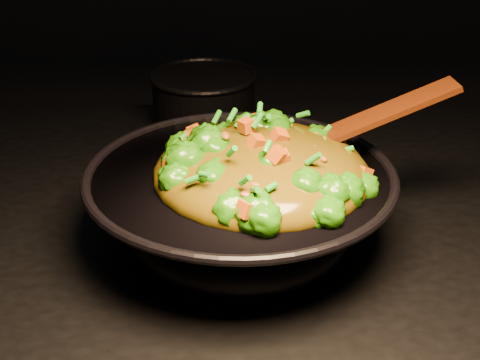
{
  "coord_description": "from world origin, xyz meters",
  "views": [
    {
      "loc": [
        0.03,
        -0.92,
        1.43
      ],
      "look_at": [
        0.05,
        -0.1,
        1.0
      ],
      "focal_mm": 50.0,
      "sensor_mm": 36.0,
      "label": 1
    }
  ],
  "objects": [
    {
      "name": "stir_fry",
      "position": [
        0.08,
        -0.12,
        1.07
      ],
      "size": [
        0.31,
        0.31,
        0.1
      ],
      "primitive_type": null,
      "rotation": [
        0.0,
        0.0,
        0.06
      ],
      "color": "#297B08",
      "rests_on": "wok"
    },
    {
      "name": "spatula",
      "position": [
        0.21,
        -0.07,
        1.07
      ],
      "size": [
        0.29,
        0.07,
        0.12
      ],
      "primitive_type": "cube",
      "rotation": [
        0.0,
        -0.38,
        0.08
      ],
      "color": "#360F05",
      "rests_on": "wok"
    },
    {
      "name": "back_pot",
      "position": [
        -0.01,
        0.32,
        0.96
      ],
      "size": [
        0.25,
        0.25,
        0.11
      ],
      "primitive_type": "cylinder",
      "rotation": [
        0.0,
        0.0,
        -0.3
      ],
      "color": "black",
      "rests_on": "stovetop"
    },
    {
      "name": "wok",
      "position": [
        0.05,
        -0.11,
        0.96
      ],
      "size": [
        0.42,
        0.42,
        0.12
      ],
      "primitive_type": null,
      "rotation": [
        0.0,
        0.0,
        0.01
      ],
      "color": "black",
      "rests_on": "stovetop"
    }
  ]
}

